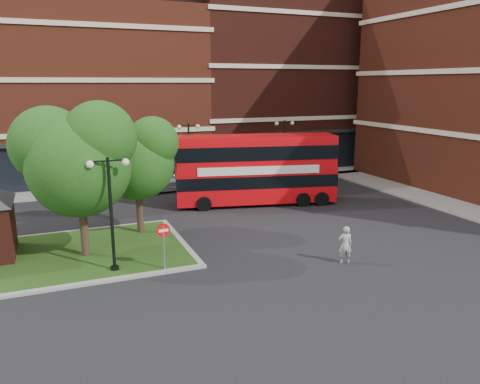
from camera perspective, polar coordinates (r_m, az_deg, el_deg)
name	(u,v)px	position (r m, az deg, el deg)	size (l,w,h in m)	color
ground	(236,257)	(22.08, -0.50, -7.88)	(120.00, 120.00, 0.00)	black
pavement_far	(158,185)	(37.29, -9.93, 0.80)	(44.00, 3.00, 0.12)	slate
pavement_side	(465,210)	(33.02, 25.73, -1.95)	(3.00, 28.00, 0.12)	slate
terrace_far_left	(40,94)	(43.15, -23.17, 10.91)	(26.00, 12.00, 14.00)	maroon
terrace_far_right	(277,82)	(48.25, 4.52, 13.23)	(18.00, 12.00, 16.00)	#471911
traffic_island	(51,257)	(23.50, -22.00, -7.38)	(12.60, 7.60, 0.15)	gray
tree_island_west	(76,156)	(21.97, -19.38, 4.21)	(5.40, 4.71, 7.21)	#2D2116
tree_island_east	(135,156)	(24.81, -12.65, 4.31)	(4.46, 3.90, 6.29)	#2D2116
lamp_island	(111,209)	(20.12, -15.46, -2.02)	(1.72, 0.36, 5.00)	black
lamp_far_left	(189,153)	(35.36, -6.22, 4.81)	(1.72, 0.36, 5.00)	black
lamp_far_right	(284,147)	(38.31, 5.40, 5.47)	(1.72, 0.36, 5.00)	black
bus	(256,165)	(30.91, 1.94, 3.32)	(10.80, 4.65, 4.02)	red
woman	(345,245)	(21.58, 12.70, -6.29)	(0.63, 0.41, 1.72)	#949496
car_silver	(166,181)	(35.27, -8.96, 1.34)	(1.87, 4.64, 1.58)	#BABDC2
car_white	(217,175)	(37.97, -2.78, 2.05)	(1.29, 3.71, 1.22)	silver
no_entry_sign	(163,238)	(20.13, -9.31, -5.51)	(0.60, 0.10, 2.16)	slate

